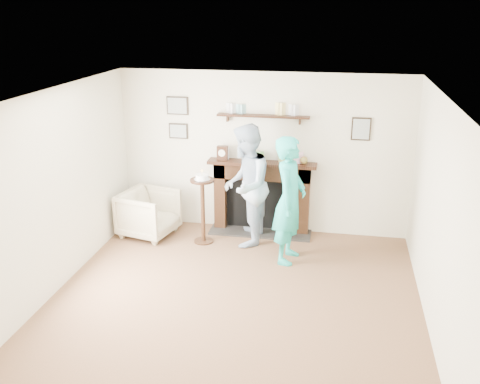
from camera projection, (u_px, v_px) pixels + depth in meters
The scene contains 6 objects.
ground at pixel (231, 309), 6.37m from camera, with size 5.00×5.00×0.00m, color brown.
room_shell at pixel (242, 162), 6.47m from camera, with size 4.54×5.02×2.52m.
armchair at pixel (150, 234), 8.43m from camera, with size 0.77×0.79×0.72m, color tan.
man at pixel (245, 242), 8.16m from camera, with size 0.89×0.69×1.82m, color silver.
woman at pixel (288, 259), 7.61m from camera, with size 0.65×0.43×1.79m, color teal.
pedestal_table at pixel (203, 198), 7.94m from camera, with size 0.36×0.36×1.15m.
Camera 1 is at (1.14, -5.42, 3.43)m, focal length 40.00 mm.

